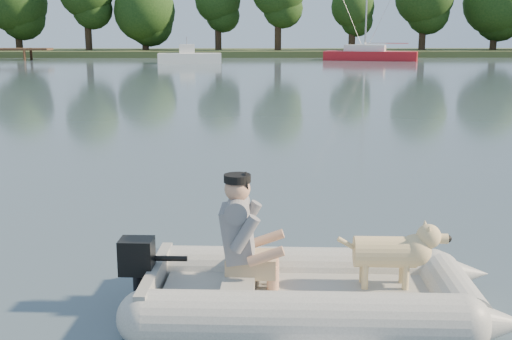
{
  "coord_description": "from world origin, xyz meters",
  "views": [
    {
      "loc": [
        -0.03,
        -6.22,
        2.56
      ],
      "look_at": [
        0.16,
        2.07,
        0.75
      ],
      "focal_mm": 45.0,
      "sensor_mm": 36.0,
      "label": 1
    }
  ],
  "objects_px": {
    "dinghy": "(315,251)",
    "man": "(240,229)",
    "dog": "(385,257)",
    "motorboat": "(190,51)",
    "sailboat": "(369,55)"
  },
  "relations": [
    {
      "from": "motorboat",
      "to": "sailboat",
      "type": "bearing_deg",
      "value": 13.58
    },
    {
      "from": "motorboat",
      "to": "sailboat",
      "type": "height_order",
      "value": "sailboat"
    },
    {
      "from": "dinghy",
      "to": "man",
      "type": "height_order",
      "value": "man"
    },
    {
      "from": "dinghy",
      "to": "dog",
      "type": "height_order",
      "value": "dinghy"
    },
    {
      "from": "man",
      "to": "dinghy",
      "type": "bearing_deg",
      "value": -4.24
    },
    {
      "from": "dinghy",
      "to": "motorboat",
      "type": "height_order",
      "value": "motorboat"
    },
    {
      "from": "motorboat",
      "to": "sailboat",
      "type": "xyz_separation_m",
      "value": [
        15.35,
        4.78,
        -0.52
      ]
    },
    {
      "from": "dog",
      "to": "motorboat",
      "type": "distance_m",
      "value": 46.68
    },
    {
      "from": "motorboat",
      "to": "sailboat",
      "type": "relative_size",
      "value": 0.47
    },
    {
      "from": "dinghy",
      "to": "dog",
      "type": "distance_m",
      "value": 0.65
    },
    {
      "from": "dinghy",
      "to": "man",
      "type": "relative_size",
      "value": 4.18
    },
    {
      "from": "dinghy",
      "to": "sailboat",
      "type": "bearing_deg",
      "value": 81.74
    },
    {
      "from": "dog",
      "to": "dinghy",
      "type": "bearing_deg",
      "value": -175.43
    },
    {
      "from": "man",
      "to": "dog",
      "type": "relative_size",
      "value": 1.16
    },
    {
      "from": "man",
      "to": "dog",
      "type": "height_order",
      "value": "man"
    }
  ]
}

